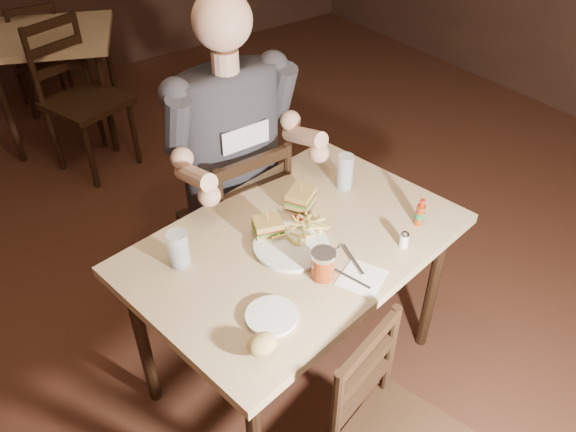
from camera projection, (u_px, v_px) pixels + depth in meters
room_shell at (317, 46)px, 1.93m from camera, size 7.00×7.00×7.00m
main_table at (296, 255)px, 2.14m from camera, size 1.35×1.01×0.77m
bg_table at (52, 46)px, 3.82m from camera, size 1.06×1.06×0.77m
chair_far at (236, 221)px, 2.68m from camera, size 0.42×0.46×0.91m
bg_chair_far at (38, 56)px, 4.33m from camera, size 0.41×0.44×0.85m
bg_chair_near at (87, 102)px, 3.59m from camera, size 0.58×0.61×0.97m
diner at (235, 124)px, 2.31m from camera, size 0.61×0.48×1.06m
dinner_plate at (291, 246)px, 2.05m from camera, size 0.31×0.31×0.02m
sandwich_left at (268, 223)px, 2.07m from camera, size 0.13×0.11×0.09m
sandwich_right at (301, 193)px, 2.21m from camera, size 0.14×0.14×0.10m
fries_pile at (301, 228)px, 2.09m from camera, size 0.27×0.21×0.04m
ketchup_dollop at (297, 218)px, 2.16m from camera, size 0.05×0.05×0.01m
glass_left at (178, 249)px, 1.94m from camera, size 0.09×0.09×0.14m
glass_right at (345, 172)px, 2.31m from camera, size 0.08×0.08×0.15m
hot_sauce at (421, 212)px, 2.13m from camera, size 0.04×0.04×0.12m
salt_shaker at (404, 240)px, 2.04m from camera, size 0.04×0.04×0.06m
syrup_dispenser at (323, 265)px, 1.90m from camera, size 0.10×0.10×0.11m
napkin at (362, 278)px, 1.93m from camera, size 0.19×0.19×0.00m
knife at (347, 276)px, 1.93m from camera, size 0.06×0.18×0.00m
fork at (353, 259)px, 1.99m from camera, size 0.06×0.16×0.01m
side_plate at (272, 317)px, 1.78m from camera, size 0.19×0.19×0.01m
bread_roll at (262, 344)px, 1.65m from camera, size 0.11×0.09×0.06m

